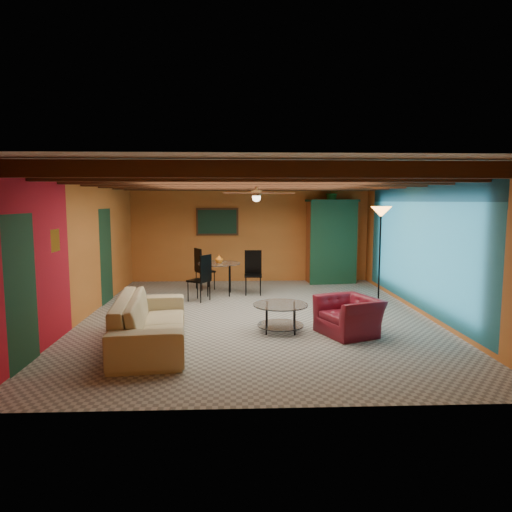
{
  "coord_description": "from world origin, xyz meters",
  "views": [
    {
      "loc": [
        -0.38,
        -8.74,
        2.22
      ],
      "look_at": [
        0.0,
        0.2,
        1.15
      ],
      "focal_mm": 32.51,
      "sensor_mm": 36.0,
      "label": 1
    }
  ],
  "objects_px": {
    "armchair": "(349,316)",
    "potted_plant": "(332,192)",
    "sofa": "(151,321)",
    "coffee_table": "(281,317)",
    "armoire": "(331,242)",
    "vase": "(219,246)",
    "dining_table": "(219,273)",
    "floor_lamp": "(380,257)"
  },
  "relations": [
    {
      "from": "armchair",
      "to": "potted_plant",
      "type": "xyz_separation_m",
      "value": [
        0.71,
        4.97,
        2.14
      ]
    },
    {
      "from": "sofa",
      "to": "potted_plant",
      "type": "xyz_separation_m",
      "value": [
        3.9,
        5.41,
        2.07
      ]
    },
    {
      "from": "sofa",
      "to": "coffee_table",
      "type": "height_order",
      "value": "sofa"
    },
    {
      "from": "coffee_table",
      "to": "armoire",
      "type": "bearing_deg",
      "value": 68.85
    },
    {
      "from": "sofa",
      "to": "vase",
      "type": "bearing_deg",
      "value": -19.79
    },
    {
      "from": "dining_table",
      "to": "vase",
      "type": "bearing_deg",
      "value": 0.0
    },
    {
      "from": "floor_lamp",
      "to": "dining_table",
      "type": "bearing_deg",
      "value": 158.52
    },
    {
      "from": "dining_table",
      "to": "armoire",
      "type": "xyz_separation_m",
      "value": [
        2.99,
        1.57,
        0.57
      ]
    },
    {
      "from": "vase",
      "to": "floor_lamp",
      "type": "bearing_deg",
      "value": -21.48
    },
    {
      "from": "armchair",
      "to": "vase",
      "type": "xyz_separation_m",
      "value": [
        -2.28,
        3.4,
        0.84
      ]
    },
    {
      "from": "armchair",
      "to": "potted_plant",
      "type": "height_order",
      "value": "potted_plant"
    },
    {
      "from": "floor_lamp",
      "to": "potted_plant",
      "type": "height_order",
      "value": "potted_plant"
    },
    {
      "from": "dining_table",
      "to": "potted_plant",
      "type": "distance_m",
      "value": 3.89
    },
    {
      "from": "potted_plant",
      "to": "dining_table",
      "type": "bearing_deg",
      "value": -152.31
    },
    {
      "from": "coffee_table",
      "to": "vase",
      "type": "xyz_separation_m",
      "value": [
        -1.16,
        3.17,
        0.91
      ]
    },
    {
      "from": "coffee_table",
      "to": "floor_lamp",
      "type": "height_order",
      "value": "floor_lamp"
    },
    {
      "from": "armchair",
      "to": "dining_table",
      "type": "height_order",
      "value": "dining_table"
    },
    {
      "from": "armchair",
      "to": "armoire",
      "type": "xyz_separation_m",
      "value": [
        0.71,
        4.97,
        0.78
      ]
    },
    {
      "from": "sofa",
      "to": "floor_lamp",
      "type": "xyz_separation_m",
      "value": [
        4.33,
        2.49,
        0.68
      ]
    },
    {
      "from": "coffee_table",
      "to": "floor_lamp",
      "type": "xyz_separation_m",
      "value": [
        2.26,
        1.82,
        0.82
      ]
    },
    {
      "from": "sofa",
      "to": "armoire",
      "type": "relative_size",
      "value": 1.18
    },
    {
      "from": "armchair",
      "to": "potted_plant",
      "type": "relative_size",
      "value": 1.87
    },
    {
      "from": "armchair",
      "to": "vase",
      "type": "height_order",
      "value": "vase"
    },
    {
      "from": "armoire",
      "to": "floor_lamp",
      "type": "bearing_deg",
      "value": -88.86
    },
    {
      "from": "armchair",
      "to": "dining_table",
      "type": "bearing_deg",
      "value": -168.9
    },
    {
      "from": "sofa",
      "to": "armchair",
      "type": "distance_m",
      "value": 3.22
    },
    {
      "from": "armchair",
      "to": "vase",
      "type": "relative_size",
      "value": 4.87
    },
    {
      "from": "potted_plant",
      "to": "sofa",
      "type": "bearing_deg",
      "value": -125.81
    },
    {
      "from": "sofa",
      "to": "coffee_table",
      "type": "xyz_separation_m",
      "value": [
        2.07,
        0.67,
        -0.14
      ]
    },
    {
      "from": "armchair",
      "to": "dining_table",
      "type": "relative_size",
      "value": 0.48
    },
    {
      "from": "coffee_table",
      "to": "dining_table",
      "type": "relative_size",
      "value": 0.46
    },
    {
      "from": "dining_table",
      "to": "potted_plant",
      "type": "relative_size",
      "value": 3.93
    },
    {
      "from": "sofa",
      "to": "potted_plant",
      "type": "distance_m",
      "value": 6.99
    },
    {
      "from": "floor_lamp",
      "to": "sofa",
      "type": "bearing_deg",
      "value": -150.03
    },
    {
      "from": "armchair",
      "to": "coffee_table",
      "type": "bearing_deg",
      "value": -124.61
    },
    {
      "from": "armchair",
      "to": "floor_lamp",
      "type": "relative_size",
      "value": 0.46
    },
    {
      "from": "sofa",
      "to": "armoire",
      "type": "distance_m",
      "value": 6.71
    },
    {
      "from": "coffee_table",
      "to": "dining_table",
      "type": "distance_m",
      "value": 3.38
    },
    {
      "from": "potted_plant",
      "to": "armchair",
      "type": "bearing_deg",
      "value": -98.16
    },
    {
      "from": "coffee_table",
      "to": "potted_plant",
      "type": "bearing_deg",
      "value": 68.85
    },
    {
      "from": "armchair",
      "to": "dining_table",
      "type": "xyz_separation_m",
      "value": [
        -2.28,
        3.4,
        0.21
      ]
    },
    {
      "from": "armoire",
      "to": "vase",
      "type": "bearing_deg",
      "value": -159.43
    }
  ]
}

